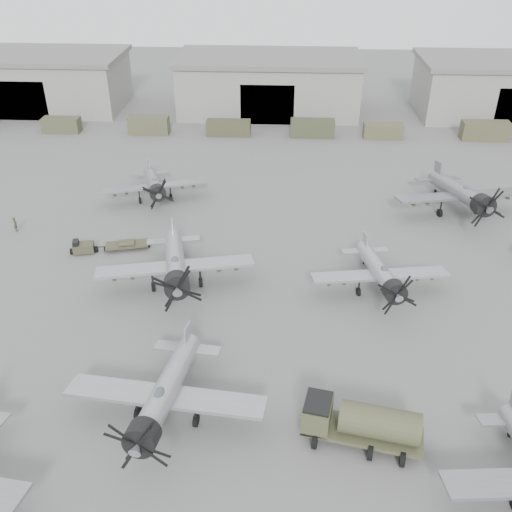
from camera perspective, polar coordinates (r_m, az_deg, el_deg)
The scene contains 18 objects.
ground at distance 41.60m, azimuth -1.73°, elevation -11.91°, with size 220.00×220.00×0.00m, color #555452.
hangar_left at distance 103.53m, azimuth -21.15°, elevation 16.07°, with size 29.00×14.80×8.70m.
hangar_center at distance 95.18m, azimuth 1.29°, elevation 16.85°, with size 29.00×14.80×8.70m.
hangar_right at distance 101.44m, azimuth 24.11°, elevation 15.17°, with size 29.00×14.80×8.70m.
support_truck_1 at distance 90.85m, azimuth -18.87°, elevation 12.30°, with size 5.43×2.20×2.15m, color #42452D.
support_truck_2 at distance 86.89m, azimuth -10.66°, elevation 12.76°, with size 5.87×2.20×2.60m, color #464A30.
support_truck_3 at distance 85.05m, azimuth -2.77°, elevation 12.69°, with size 6.35×2.20×2.16m, color #3D3E28.
support_truck_4 at distance 84.69m, azimuth 5.66°, elevation 12.60°, with size 6.34×2.20×2.48m, color #393D28.
support_truck_5 at distance 85.81m, azimuth 12.57°, elevation 12.13°, with size 5.55×2.20×2.10m, color #4B4B31.
support_truck_6 at distance 89.22m, azimuth 21.92°, elevation 11.55°, with size 6.63×2.20×2.64m, color #48462F.
aircraft_near_1 at distance 37.32m, azimuth -9.25°, elevation -13.68°, with size 13.05×11.75×5.19m.
aircraft_mid_1 at distance 49.10m, azimuth -8.07°, elevation -0.92°, with size 13.73×12.36×5.45m.
aircraft_mid_2 at distance 49.28m, azimuth 12.42°, elevation -1.75°, with size 11.85×10.66×4.70m.
aircraft_far_0 at distance 65.01m, azimuth -10.15°, elevation 7.02°, with size 11.51×10.37×4.62m.
aircraft_far_1 at distance 64.65m, azimuth 19.95°, elevation 5.85°, with size 14.13×12.72×5.61m.
fuel_tanker at distance 36.99m, azimuth 10.50°, elevation -15.98°, with size 7.74×3.86×2.86m.
tug_trailer at distance 57.13m, azimuth -15.33°, elevation 0.92°, with size 7.22×2.95×1.43m.
ground_crew at distance 63.47m, azimuth -22.93°, elevation 2.95°, with size 0.59×0.39×1.61m, color #3B3E28.
Camera 1 is at (2.82, -30.03, 28.65)m, focal length 40.00 mm.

